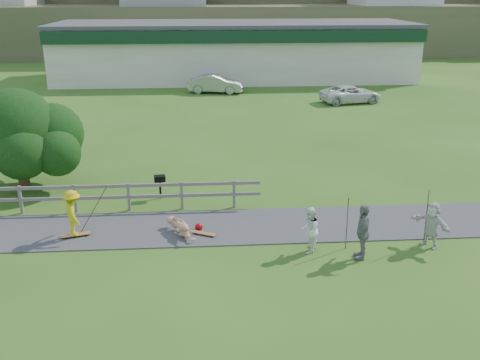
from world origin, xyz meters
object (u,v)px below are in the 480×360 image
(spectator_d, at_px, (432,225))
(spectator_a, at_px, (309,230))
(car_white, at_px, (351,94))
(spectator_b, at_px, (363,232))
(car_silver, at_px, (216,84))
(skater_fallen, at_px, (181,227))
(tree, at_px, (20,149))
(skater_rider, at_px, (74,216))
(bbq, at_px, (160,187))

(spectator_d, bearing_deg, spectator_a, -123.36)
(spectator_d, height_order, car_white, spectator_d)
(spectator_b, relative_size, spectator_d, 1.16)
(spectator_d, relative_size, car_silver, 0.35)
(skater_fallen, relative_size, tree, 0.32)
(skater_rider, xyz_separation_m, spectator_b, (9.26, -2.14, 0.10))
(skater_fallen, bearing_deg, spectator_b, -48.59)
(bbq, bearing_deg, car_white, 46.73)
(skater_rider, bearing_deg, car_silver, -36.54)
(skater_rider, height_order, spectator_a, skater_rider)
(skater_rider, height_order, spectator_d, skater_rider)
(skater_fallen, distance_m, car_silver, 26.58)
(spectator_a, xyz_separation_m, car_silver, (-2.15, 28.01, -0.04))
(car_silver, bearing_deg, tree, 167.92)
(tree, height_order, bbq, tree)
(car_white, height_order, tree, tree)
(skater_fallen, xyz_separation_m, spectator_d, (8.15, -1.41, 0.47))
(bbq, bearing_deg, tree, 155.86)
(skater_rider, distance_m, spectator_a, 7.86)
(spectator_b, relative_size, bbq, 1.88)
(spectator_a, bearing_deg, spectator_d, 114.14)
(spectator_a, bearing_deg, car_white, -175.53)
(skater_rider, bearing_deg, tree, 7.51)
(spectator_d, bearing_deg, bbq, -153.36)
(spectator_a, relative_size, tree, 0.29)
(car_silver, bearing_deg, spectator_a, -165.35)
(spectator_b, bearing_deg, spectator_a, -99.43)
(spectator_a, xyz_separation_m, tree, (-10.91, 6.71, 0.96))
(spectator_b, bearing_deg, bbq, -120.89)
(car_silver, distance_m, bbq, 23.14)
(car_silver, relative_size, bbq, 4.59)
(skater_fallen, bearing_deg, spectator_a, -48.99)
(skater_rider, xyz_separation_m, bbq, (2.64, 3.45, -0.32))
(skater_fallen, relative_size, car_silver, 0.38)
(car_silver, bearing_deg, bbq, -176.95)
(spectator_b, bearing_deg, skater_rider, -93.73)
(spectator_b, distance_m, tree, 14.44)
(car_white, bearing_deg, car_silver, 52.78)
(skater_fallen, relative_size, spectator_b, 0.93)
(skater_rider, height_order, spectator_b, spectator_b)
(spectator_d, bearing_deg, skater_rider, -132.09)
(spectator_a, distance_m, car_white, 24.60)
(skater_rider, bearing_deg, spectator_d, -122.01)
(spectator_a, xyz_separation_m, spectator_b, (1.56, -0.53, 0.14))
(skater_rider, relative_size, spectator_b, 0.89)
(spectator_b, xyz_separation_m, car_silver, (-3.71, 28.54, -0.18))
(spectator_d, bearing_deg, spectator_b, -110.54)
(spectator_d, distance_m, car_silver, 28.59)
(skater_rider, bearing_deg, spectator_a, -126.47)
(skater_rider, distance_m, car_white, 26.66)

